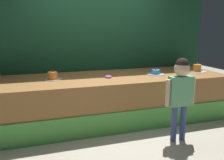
# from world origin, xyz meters

# --- Properties ---
(ground_plane) EXTENTS (12.00, 12.00, 0.00)m
(ground_plane) POSITION_xyz_m (0.00, 0.00, 0.00)
(ground_plane) COLOR #BCB29E
(stage_platform) EXTENTS (4.27, 1.32, 0.78)m
(stage_platform) POSITION_xyz_m (0.00, 0.65, 0.39)
(stage_platform) COLOR #9E6B38
(stage_platform) RESTS_ON ground_plane
(curtain_backdrop) EXTENTS (4.81, 0.08, 2.87)m
(curtain_backdrop) POSITION_xyz_m (0.00, 1.40, 1.43)
(curtain_backdrop) COLOR #19472D
(curtain_backdrop) RESTS_ON ground_plane
(child_figure) EXTENTS (0.47, 0.21, 1.21)m
(child_figure) POSITION_xyz_m (0.76, -0.46, 0.78)
(child_figure) COLOR #3F4C8C
(child_figure) RESTS_ON ground_plane
(donut) EXTENTS (0.11, 0.11, 0.04)m
(donut) POSITION_xyz_m (0.00, 0.53, 0.80)
(donut) COLOR #CC66D8
(donut) RESTS_ON stage_platform
(cake_left) EXTENTS (0.28, 0.28, 0.16)m
(cake_left) POSITION_xyz_m (-0.91, 0.67, 0.84)
(cake_left) COLOR silver
(cake_left) RESTS_ON stage_platform
(cake_center) EXTENTS (0.33, 0.33, 0.13)m
(cake_center) POSITION_xyz_m (0.91, 0.57, 0.82)
(cake_center) COLOR silver
(cake_center) RESTS_ON stage_platform
(cake_right) EXTENTS (0.36, 0.36, 0.18)m
(cake_right) POSITION_xyz_m (1.82, 0.59, 0.84)
(cake_right) COLOR white
(cake_right) RESTS_ON stage_platform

